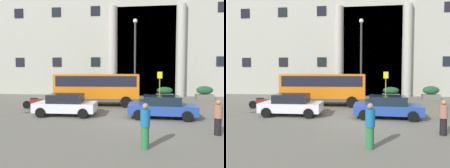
% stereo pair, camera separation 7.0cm
% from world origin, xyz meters
% --- Properties ---
extents(ground_plane, '(80.00, 64.00, 0.12)m').
position_xyz_m(ground_plane, '(0.00, 0.00, -0.06)').
color(ground_plane, '#636055').
extents(office_building_facade, '(35.85, 9.76, 18.16)m').
position_xyz_m(office_building_facade, '(0.01, 17.47, 9.07)').
color(office_building_facade, '#ACAB9C').
rests_on(office_building_facade, ground_plane).
extents(orange_minibus, '(7.02, 2.89, 2.64)m').
position_xyz_m(orange_minibus, '(-3.19, 5.50, 1.58)').
color(orange_minibus, orange).
rests_on(orange_minibus, ground_plane).
extents(bus_stop_sign, '(0.44, 0.08, 2.83)m').
position_xyz_m(bus_stop_sign, '(2.18, 7.33, 1.74)').
color(bus_stop_sign, '#96981B').
rests_on(bus_stop_sign, ground_plane).
extents(hedge_planter_far_west, '(1.74, 0.94, 1.21)m').
position_xyz_m(hedge_planter_far_west, '(3.10, 10.88, 0.58)').
color(hedge_planter_far_west, gray).
rests_on(hedge_planter_far_west, ground_plane).
extents(hedge_planter_entrance_left, '(1.88, 0.75, 1.56)m').
position_xyz_m(hedge_planter_entrance_left, '(-6.70, 10.42, 0.75)').
color(hedge_planter_entrance_left, gray).
rests_on(hedge_planter_entrance_left, ground_plane).
extents(hedge_planter_far_east, '(2.14, 0.77, 1.34)m').
position_xyz_m(hedge_planter_far_east, '(-1.53, 10.45, 0.65)').
color(hedge_planter_far_east, slate).
rests_on(hedge_planter_far_east, ground_plane).
extents(hedge_planter_west, '(1.73, 0.77, 1.37)m').
position_xyz_m(hedge_planter_west, '(7.04, 10.40, 0.66)').
color(hedge_planter_west, '#656256').
rests_on(hedge_planter_west, ground_plane).
extents(parked_estate_mid, '(3.97, 2.05, 1.40)m').
position_xyz_m(parked_estate_mid, '(-4.51, 1.16, 0.72)').
color(parked_estate_mid, silver).
rests_on(parked_estate_mid, ground_plane).
extents(parked_sedan_second, '(4.15, 2.15, 1.37)m').
position_xyz_m(parked_sedan_second, '(1.64, 1.07, 0.70)').
color(parked_sedan_second, '#224096').
rests_on(parked_sedan_second, ground_plane).
extents(scooter_by_planter, '(2.02, 0.55, 0.89)m').
position_xyz_m(scooter_by_planter, '(1.62, 3.20, 0.46)').
color(scooter_by_planter, black).
rests_on(scooter_by_planter, ground_plane).
extents(motorcycle_far_end, '(1.97, 0.79, 0.89)m').
position_xyz_m(motorcycle_far_end, '(-4.33, 3.44, 0.46)').
color(motorcycle_far_end, black).
rests_on(motorcycle_far_end, ground_plane).
extents(motorcycle_near_kerb, '(2.06, 0.58, 0.89)m').
position_xyz_m(motorcycle_near_kerb, '(-7.63, 3.32, 0.46)').
color(motorcycle_near_kerb, black).
rests_on(motorcycle_near_kerb, ground_plane).
extents(pedestrian_woman_with_bag, '(0.36, 0.36, 1.72)m').
position_xyz_m(pedestrian_woman_with_bag, '(0.41, -4.44, 0.87)').
color(pedestrian_woman_with_bag, '#256B36').
rests_on(pedestrian_woman_with_bag, ground_plane).
extents(pedestrian_man_crossing, '(0.36, 0.36, 1.60)m').
position_xyz_m(pedestrian_man_crossing, '(3.75, -2.34, 0.80)').
color(pedestrian_man_crossing, black).
rests_on(pedestrian_man_crossing, ground_plane).
extents(lamppost_plaza_centre, '(0.40, 0.40, 7.87)m').
position_xyz_m(lamppost_plaza_centre, '(-0.06, 8.43, 4.56)').
color(lamppost_plaza_centre, '#323431').
rests_on(lamppost_plaza_centre, ground_plane).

